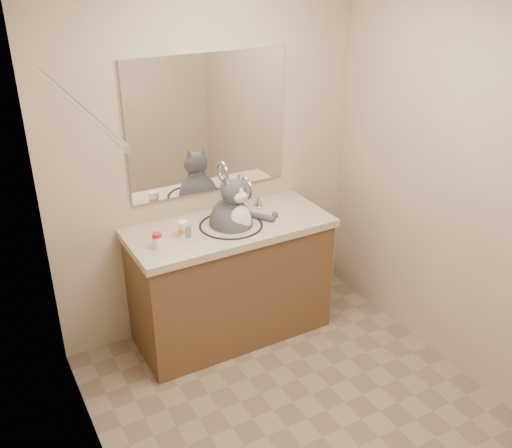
{
  "coord_description": "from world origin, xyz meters",
  "views": [
    {
      "loc": [
        -1.47,
        -2.03,
        2.47
      ],
      "look_at": [
        0.02,
        0.65,
        0.98
      ],
      "focal_mm": 40.0,
      "sensor_mm": 36.0,
      "label": 1
    }
  ],
  "objects": [
    {
      "name": "pill_bottle_redcap",
      "position": [
        -0.52,
        0.88,
        0.9
      ],
      "size": [
        0.07,
        0.07,
        0.1
      ],
      "rotation": [
        0.0,
        0.0,
        -0.21
      ],
      "color": "white",
      "rests_on": "vanity"
    },
    {
      "name": "pill_bottle_orange",
      "position": [
        -0.33,
        0.95,
        0.9
      ],
      "size": [
        0.07,
        0.07,
        0.1
      ],
      "rotation": [
        0.0,
        0.0,
        -0.31
      ],
      "color": "white",
      "rests_on": "vanity"
    },
    {
      "name": "shower_curtain",
      "position": [
        -1.05,
        0.1,
        1.03
      ],
      "size": [
        0.02,
        1.3,
        1.93
      ],
      "color": "beige",
      "rests_on": "ground"
    },
    {
      "name": "mirror",
      "position": [
        0.0,
        1.24,
        1.45
      ],
      "size": [
        1.1,
        0.02,
        0.9
      ],
      "primitive_type": "cube",
      "color": "white",
      "rests_on": "room"
    },
    {
      "name": "grey_canister",
      "position": [
        -0.3,
        0.94,
        0.89
      ],
      "size": [
        0.06,
        0.06,
        0.07
      ],
      "rotation": [
        0.0,
        0.0,
        -0.3
      ],
      "color": "gray",
      "rests_on": "vanity"
    },
    {
      "name": "room",
      "position": [
        0.0,
        0.0,
        1.2
      ],
      "size": [
        2.22,
        2.52,
        2.42
      ],
      "color": "#83725A",
      "rests_on": "ground"
    },
    {
      "name": "cat",
      "position": [
        0.02,
        0.96,
        0.87
      ],
      "size": [
        0.44,
        0.35,
        0.57
      ],
      "rotation": [
        0.0,
        0.0,
        0.16
      ],
      "color": "#45454A",
      "rests_on": "vanity"
    },
    {
      "name": "vanity",
      "position": [
        0.0,
        0.96,
        0.44
      ],
      "size": [
        1.34,
        0.59,
        1.12
      ],
      "color": "brown",
      "rests_on": "ground"
    }
  ]
}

